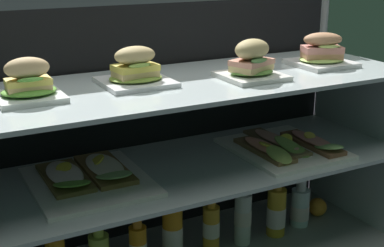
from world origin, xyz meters
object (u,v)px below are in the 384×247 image
at_px(plated_roll_sandwich_near_right_corner, 29,84).
at_px(juice_bottle_near_post, 300,207).
at_px(plated_roll_sandwich_near_left_corner, 135,71).
at_px(orange_fruit_beside_bottles, 318,207).
at_px(plated_roll_sandwich_mid_left, 252,63).
at_px(juice_bottle_tucked_behind, 276,212).
at_px(juice_bottle_front_right_end, 211,228).
at_px(open_sandwich_tray_near_right_corner, 286,146).
at_px(juice_bottle_front_fourth, 173,234).
at_px(juice_bottle_front_middle, 243,216).
at_px(plated_roll_sandwich_center, 322,53).
at_px(open_sandwich_tray_center, 88,177).

relative_size(plated_roll_sandwich_near_right_corner, juice_bottle_near_post, 0.86).
distance_m(plated_roll_sandwich_near_left_corner, orange_fruit_beside_bottles, 1.00).
distance_m(plated_roll_sandwich_mid_left, juice_bottle_tucked_behind, 0.63).
bearing_deg(plated_roll_sandwich_near_left_corner, juice_bottle_front_right_end, -4.11).
bearing_deg(open_sandwich_tray_near_right_corner, orange_fruit_beside_bottles, 20.50).
distance_m(plated_roll_sandwich_near_right_corner, juice_bottle_near_post, 1.15).
bearing_deg(juice_bottle_front_fourth, juice_bottle_front_right_end, -8.75).
xyz_separation_m(plated_roll_sandwich_mid_left, juice_bottle_near_post, (0.31, 0.10, -0.61)).
height_order(plated_roll_sandwich_near_left_corner, juice_bottle_tucked_behind, plated_roll_sandwich_near_left_corner).
xyz_separation_m(juice_bottle_front_fourth, juice_bottle_front_middle, (0.27, -0.01, 0.01)).
xyz_separation_m(plated_roll_sandwich_center, juice_bottle_front_middle, (-0.29, 0.03, -0.57)).
bearing_deg(juice_bottle_front_right_end, orange_fruit_beside_bottles, 4.85).
height_order(open_sandwich_tray_near_right_corner, orange_fruit_beside_bottles, open_sandwich_tray_near_right_corner).
bearing_deg(plated_roll_sandwich_center, juice_bottle_front_right_end, 176.86).
xyz_separation_m(juice_bottle_front_fourth, juice_bottle_tucked_behind, (0.42, -0.02, -0.01)).
height_order(plated_roll_sandwich_mid_left, juice_bottle_front_middle, plated_roll_sandwich_mid_left).
xyz_separation_m(plated_roll_sandwich_near_left_corner, plated_roll_sandwich_center, (0.68, -0.04, 0.00)).
xyz_separation_m(plated_roll_sandwich_mid_left, plated_roll_sandwich_center, (0.33, 0.05, -0.01)).
height_order(plated_roll_sandwich_center, open_sandwich_tray_center, plated_roll_sandwich_center).
distance_m(open_sandwich_tray_near_right_corner, juice_bottle_tucked_behind, 0.28).
bearing_deg(juice_bottle_near_post, plated_roll_sandwich_center, -68.65).
bearing_deg(plated_roll_sandwich_near_right_corner, juice_bottle_front_middle, 1.42).
relative_size(juice_bottle_tucked_behind, orange_fruit_beside_bottles, 3.16).
bearing_deg(open_sandwich_tray_center, open_sandwich_tray_near_right_corner, -5.06).
height_order(juice_bottle_front_middle, juice_bottle_near_post, juice_bottle_front_middle).
bearing_deg(open_sandwich_tray_center, plated_roll_sandwich_near_left_corner, 2.35).
distance_m(juice_bottle_front_middle, juice_bottle_near_post, 0.27).
bearing_deg(juice_bottle_front_middle, juice_bottle_tucked_behind, -2.86).
relative_size(plated_roll_sandwich_mid_left, juice_bottle_front_middle, 0.76).
relative_size(plated_roll_sandwich_center, orange_fruit_beside_bottles, 2.66).
xyz_separation_m(plated_roll_sandwich_near_right_corner, open_sandwich_tray_near_right_corner, (0.84, -0.04, -0.31)).
distance_m(open_sandwich_tray_center, juice_bottle_near_post, 0.88).
distance_m(plated_roll_sandwich_mid_left, juice_bottle_front_fourth, 0.64).
bearing_deg(plated_roll_sandwich_near_left_corner, orange_fruit_beside_bottles, 1.89).
height_order(plated_roll_sandwich_near_right_corner, juice_bottle_front_right_end, plated_roll_sandwich_near_right_corner).
xyz_separation_m(juice_bottle_front_right_end, juice_bottle_near_post, (0.41, 0.02, -0.02)).
bearing_deg(plated_roll_sandwich_center, plated_roll_sandwich_near_right_corner, 179.28).
bearing_deg(open_sandwich_tray_near_right_corner, juice_bottle_near_post, 26.17).
xyz_separation_m(juice_bottle_front_fourth, juice_bottle_front_right_end, (0.14, -0.02, -0.00)).
relative_size(plated_roll_sandwich_near_right_corner, juice_bottle_front_fourth, 0.73).
xyz_separation_m(plated_roll_sandwich_near_left_corner, juice_bottle_tucked_behind, (0.53, -0.02, -0.59)).
bearing_deg(juice_bottle_tucked_behind, plated_roll_sandwich_center, -9.13).
distance_m(plated_roll_sandwich_center, open_sandwich_tray_center, 0.90).
height_order(open_sandwich_tray_center, juice_bottle_tucked_behind, open_sandwich_tray_center).
bearing_deg(juice_bottle_near_post, juice_bottle_front_middle, -177.59).
bearing_deg(open_sandwich_tray_near_right_corner, juice_bottle_front_right_end, 169.53).
height_order(plated_roll_sandwich_mid_left, juice_bottle_front_right_end, plated_roll_sandwich_mid_left).
height_order(plated_roll_sandwich_near_right_corner, orange_fruit_beside_bottles, plated_roll_sandwich_near_right_corner).
xyz_separation_m(juice_bottle_tucked_behind, juice_bottle_near_post, (0.13, 0.02, -0.02)).
xyz_separation_m(plated_roll_sandwich_near_right_corner, plated_roll_sandwich_near_left_corner, (0.32, 0.03, -0.00)).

